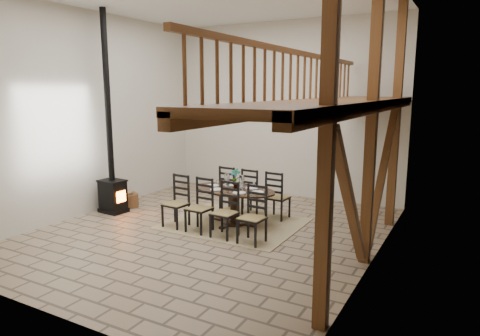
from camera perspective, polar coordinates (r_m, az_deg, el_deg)
The scene contains 7 objects.
ground at distance 9.54m, azimuth -4.19°, elevation -8.51°, with size 8.00×8.00×0.00m, color gray.
room_shell at distance 8.43m, azimuth 2.43°, elevation 9.89°, with size 7.02×8.02×5.01m.
rug at distance 10.07m, azimuth -0.76°, elevation -7.39°, with size 3.00×2.50×0.02m, color tan.
dining_table at distance 9.88m, azimuth -1.08°, elevation -5.25°, with size 2.53×2.39×1.31m.
wood_stove at distance 11.22m, azimuth -16.77°, elevation -0.10°, with size 0.68×0.54×5.00m.
log_basket at distance 11.82m, azimuth -14.66°, elevation -4.12°, with size 0.53×0.53×0.44m.
log_stack at distance 11.90m, azimuth -14.50°, elevation -4.42°, with size 0.38×0.38×0.22m.
Camera 1 is at (4.95, -7.55, 3.10)m, focal length 32.00 mm.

